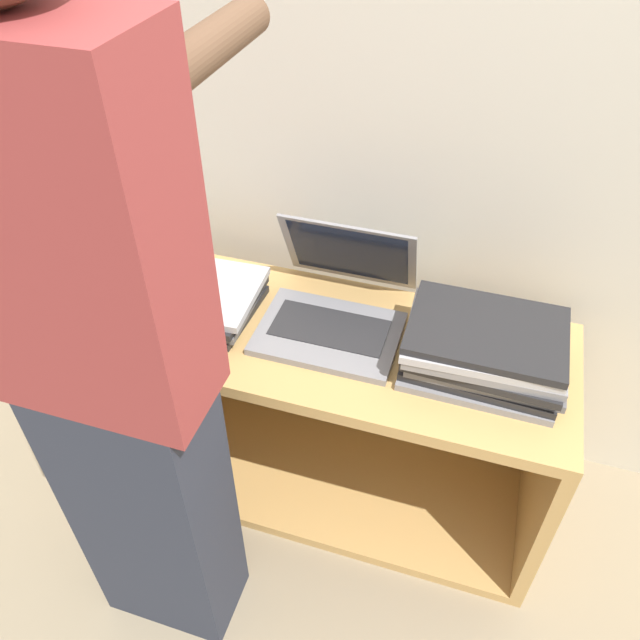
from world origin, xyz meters
TOP-DOWN VIEW (x-y plane):
  - ground_plane at (0.00, 0.00)m, footprint 12.00×12.00m
  - wall_back at (0.00, 0.61)m, footprint 8.00×0.05m
  - cart at (0.00, 0.31)m, footprint 1.29×0.50m
  - laptop_open at (0.00, 0.31)m, footprint 0.37×0.39m
  - laptop_stack_left at (-0.40, 0.25)m, footprint 0.39×0.29m
  - laptop_stack_right at (0.40, 0.25)m, footprint 0.40×0.29m
  - person at (-0.29, -0.24)m, footprint 0.40×0.54m

SIDE VIEW (x-z plane):
  - ground_plane at x=0.00m, z-range 0.00..0.00m
  - cart at x=0.00m, z-range 0.00..0.64m
  - laptop_stack_left at x=-0.40m, z-range 0.64..0.72m
  - laptop_open at x=0.00m, z-range 0.56..0.82m
  - laptop_stack_right at x=0.40m, z-range 0.64..0.78m
  - person at x=-0.29m, z-range 0.01..1.79m
  - wall_back at x=0.00m, z-range 0.00..2.40m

